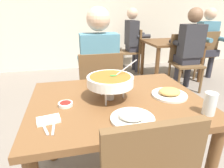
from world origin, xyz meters
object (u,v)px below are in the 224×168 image
sauce_dish (66,104)px  diner_main (99,66)px  dining_table_main (117,114)px  dining_table_far (172,48)px  patron_bg_middle (207,39)px  patron_bg_right (189,45)px  chair_bg_left (132,48)px  rice_plate (133,117)px  chair_bg_middle (203,52)px  patron_bg_left (133,37)px  chair_diner_main (100,88)px  curry_bowl (110,81)px  appetizer_plate (169,93)px  chair_bg_right (184,59)px  drink_glass (210,105)px

sauce_dish → diner_main: bearing=66.5°
dining_table_main → dining_table_far: bearing=53.1°
dining_table_far → patron_bg_middle: size_ratio=0.76×
sauce_dish → patron_bg_middle: bearing=38.6°
diner_main → patron_bg_right: size_ratio=1.00×
chair_bg_left → rice_plate: bearing=-108.7°
dining_table_main → sauce_dish: sauce_dish is taller
chair_bg_middle → patron_bg_left: 1.39m
diner_main → dining_table_far: 2.16m
dining_table_main → chair_bg_left: 2.93m
rice_plate → chair_diner_main: bearing=91.0°
curry_bowl → patron_bg_middle: size_ratio=0.25×
chair_bg_middle → chair_diner_main: bearing=-148.7°
appetizer_plate → chair_bg_right: (1.22, 1.70, -0.24)m
chair_diner_main → patron_bg_right: patron_bg_right is taller
patron_bg_right → chair_bg_left: bearing=116.1°
curry_bowl → patron_bg_right: bearing=44.1°
drink_glass → patron_bg_right: bearing=59.1°
diner_main → chair_bg_left: (1.03, 1.99, -0.24)m
chair_bg_middle → dining_table_main: bearing=-137.2°
curry_bowl → sauce_dish: bearing=-174.2°
sauce_dish → patron_bg_right: patron_bg_right is taller
rice_plate → dining_table_far: bearing=56.6°
curry_bowl → chair_bg_left: bearing=68.5°
drink_glass → curry_bowl: bearing=148.1°
chair_bg_middle → sauce_dish: bearing=-140.9°
chair_bg_middle → patron_bg_left: (-1.19, 0.67, 0.24)m
sauce_dish → patron_bg_middle: size_ratio=0.07×
dining_table_main → curry_bowl: 0.25m
chair_bg_middle → curry_bowl: bearing=-137.9°
patron_bg_right → chair_bg_right: bearing=101.4°
dining_table_far → chair_bg_middle: chair_bg_middle is taller
rice_plate → dining_table_far: rice_plate is taller
drink_glass → patron_bg_left: (0.59, 3.05, -0.04)m
curry_bowl → patron_bg_middle: patron_bg_middle is taller
appetizer_plate → patron_bg_right: bearing=52.9°
curry_bowl → appetizer_plate: bearing=-5.8°
chair_bg_middle → drink_glass: bearing=-126.9°
curry_bowl → chair_bg_left: size_ratio=0.37×
chair_bg_left → dining_table_far: bearing=-44.7°
drink_glass → dining_table_far: bearing=64.7°
dining_table_main → appetizer_plate: 0.39m
diner_main → rice_plate: size_ratio=5.46×
diner_main → chair_bg_right: size_ratio=1.46×
curry_bowl → sauce_dish: size_ratio=3.69×
appetizer_plate → diner_main: bearing=115.0°
chair_diner_main → drink_glass: chair_diner_main is taller
chair_bg_right → patron_bg_middle: (0.73, 0.42, 0.24)m
chair_bg_middle → patron_bg_middle: patron_bg_middle is taller
rice_plate → patron_bg_left: size_ratio=0.18×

